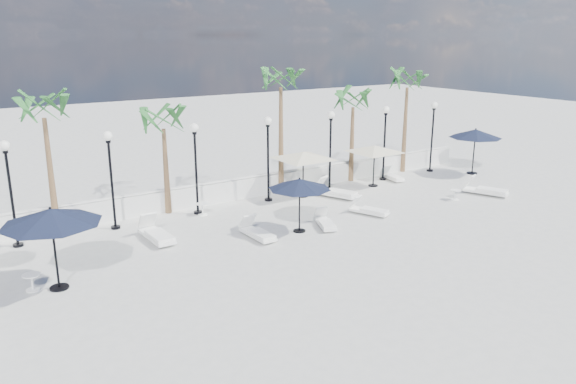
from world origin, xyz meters
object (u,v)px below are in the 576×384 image
lounger_6 (335,192)px  parasol_navy_left (51,217)px  lounger_4 (325,222)px  lounger_5 (392,176)px  parasol_cream_sq_a (303,152)px  lounger_3 (369,210)px  parasol_navy_mid (300,184)px  lounger_2 (156,234)px  parasol_navy_right (475,134)px  lounger_7 (486,189)px  lounger_1 (257,232)px  parasol_cream_sq_b (375,146)px

lounger_6 → parasol_navy_left: bearing=171.5°
lounger_4 → lounger_5: 8.46m
lounger_6 → parasol_navy_left: parasol_navy_left is taller
lounger_4 → parasol_cream_sq_a: size_ratio=0.37×
lounger_4 → parasol_cream_sq_a: (1.75, 4.05, 1.91)m
lounger_3 → parasol_navy_mid: bearing=160.1°
lounger_4 → lounger_2: bearing=-178.3°
parasol_navy_right → parasol_cream_sq_a: 10.38m
lounger_7 → parasol_navy_mid: size_ratio=0.89×
lounger_1 → parasol_navy_mid: parasol_navy_mid is taller
lounger_4 → parasol_cream_sq_b: size_ratio=0.39×
parasol_navy_right → parasol_navy_left: bearing=-172.8°
lounger_7 → parasol_cream_sq_b: size_ratio=0.48×
lounger_2 → lounger_1: bearing=-31.2°
lounger_7 → parasol_navy_left: 19.24m
lounger_4 → lounger_6: bearing=68.5°
lounger_5 → parasol_navy_mid: (-8.56, -3.94, 1.68)m
parasol_navy_left → parasol_navy_right: (22.03, 2.80, -0.05)m
lounger_1 → parasol_navy_left: (-7.13, -0.49, 2.02)m
lounger_2 → parasol_navy_right: size_ratio=0.76×
lounger_4 → lounger_3: bearing=28.0°
lounger_2 → parasol_cream_sq_a: (7.84, 1.84, 1.85)m
lounger_2 → lounger_7: lounger_2 is taller
lounger_2 → lounger_6: size_ratio=0.96×
lounger_3 → lounger_5: 6.20m
lounger_7 → parasol_navy_right: 4.68m
parasol_cream_sq_b → lounger_7: bearing=-50.7°
parasol_navy_left → parasol_cream_sq_b: (15.76, 3.79, -0.20)m
lounger_4 → parasol_navy_mid: 2.03m
parasol_navy_right → parasol_cream_sq_b: size_ratio=0.63×
lounger_2 → parasol_cream_sq_b: bearing=5.4°
lounger_2 → lounger_3: size_ratio=1.19×
parasol_navy_mid → parasol_cream_sq_b: size_ratio=0.54×
lounger_4 → parasol_navy_mid: size_ratio=0.72×
lounger_4 → parasol_navy_left: size_ratio=0.59×
lounger_4 → parasol_cream_sq_b: (5.77, 3.68, 1.85)m
lounger_2 → lounger_3: lounger_2 is taller
lounger_7 → parasol_cream_sq_a: bearing=125.3°
lounger_6 → parasol_cream_sq_b: bearing=-11.4°
parasol_cream_sq_b → parasol_navy_right: bearing=-9.0°
parasol_navy_left → parasol_cream_sq_a: 12.46m
lounger_2 → parasol_cream_sq_a: parasol_cream_sq_a is taller
lounger_7 → lounger_1: bearing=152.7°
lounger_7 → parasol_navy_mid: (-10.28, 0.58, 1.63)m
parasol_navy_left → lounger_1: bearing=3.9°
lounger_3 → parasol_cream_sq_b: size_ratio=0.40×
lounger_4 → parasol_navy_mid: bearing=-164.9°
lounger_3 → parasol_cream_sq_a: bearing=79.3°
lounger_7 → parasol_navy_right: parasol_navy_right is taller
parasol_cream_sq_a → lounger_4: bearing=-113.3°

